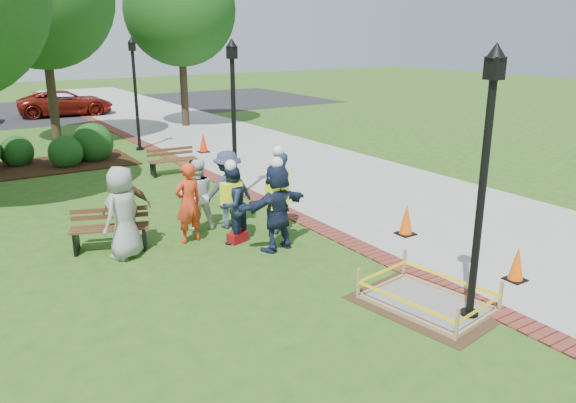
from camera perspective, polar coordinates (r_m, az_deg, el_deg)
ground at (r=10.86m, az=1.24°, el=-7.01°), size 100.00×100.00×0.00m
sidewalk at (r=21.52m, az=-2.69°, el=5.02°), size 6.00×60.00×0.02m
brick_edging at (r=20.12m, az=-10.72°, el=3.94°), size 0.50×60.00×0.03m
mulch_bed at (r=20.84m, az=-25.04°, el=3.10°), size 7.00×3.00×0.05m
parking_lot at (r=35.92m, az=-23.97°, el=8.34°), size 36.00×12.00×0.01m
wet_concrete_pad at (r=9.74m, az=13.98°, el=-8.96°), size 2.05×2.55×0.55m
bench_near at (r=12.34m, az=-17.57°, el=-3.49°), size 1.66×1.03×0.85m
bench_far at (r=18.49m, az=-11.60°, el=3.55°), size 1.55×0.62×0.82m
cone_front at (r=11.10m, az=22.23°, el=-5.94°), size 0.35×0.35×0.68m
cone_back at (r=12.84m, az=11.92°, el=-1.85°), size 0.38×0.38×0.75m
cone_far at (r=21.63m, az=-8.60°, el=5.91°), size 0.40×0.40×0.78m
toolbox at (r=12.29m, az=-5.15°, el=-3.63°), size 0.50×0.37×0.22m
lamp_near at (r=8.81m, az=19.33°, el=3.38°), size 0.28×0.28×4.26m
lamp_mid at (r=15.00m, az=-5.57°, el=9.41°), size 0.28×0.28×4.26m
lamp_far at (r=22.37m, az=-15.28°, el=11.31°), size 0.28×0.28×4.26m
tree_right at (r=27.97m, az=-10.93°, el=18.56°), size 5.17×5.17×8.00m
shrub_c at (r=20.64m, az=-21.51°, el=3.33°), size 1.14×1.14×1.14m
shrub_d at (r=21.35m, az=-19.09°, el=3.99°), size 1.45×1.45×1.45m
shrub_e at (r=21.49m, az=-25.67°, el=3.33°), size 1.11×1.11×1.11m
casual_person_a at (r=11.64m, az=-16.43°, el=-1.10°), size 0.72×0.65×1.89m
casual_person_b at (r=12.22m, az=-10.10°, el=-0.16°), size 0.61×0.44×1.75m
casual_person_c at (r=13.00m, az=-9.18°, el=0.67°), size 0.59×0.44×1.65m
casual_person_d at (r=12.21m, az=-16.04°, el=-0.71°), size 0.57×0.40×1.70m
casual_person_e at (r=13.03m, az=-6.12°, el=1.21°), size 0.59×0.40×1.81m
hivis_worker_a at (r=11.57m, az=-1.12°, el=-0.33°), size 0.63×0.46×1.99m
hivis_worker_b at (r=12.60m, az=-1.00°, el=1.15°), size 0.71×0.63×2.01m
hivis_worker_c at (r=12.05m, az=-5.75°, el=-0.04°), size 0.64×0.58×1.83m
parked_car_c at (r=33.72m, az=-21.53°, el=8.14°), size 2.51×4.78×1.49m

